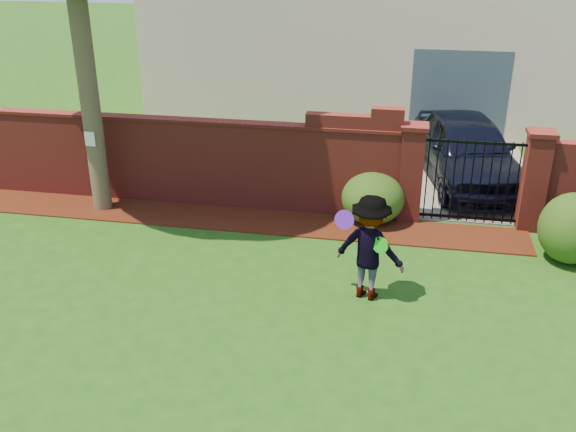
% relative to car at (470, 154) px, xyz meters
% --- Properties ---
extents(ground, '(80.00, 80.00, 0.01)m').
position_rel_car_xyz_m(ground, '(-3.63, -5.99, -0.75)').
color(ground, '#1F4E13').
rests_on(ground, ground).
extents(mulch_bed, '(11.10, 1.08, 0.03)m').
position_rel_car_xyz_m(mulch_bed, '(-4.58, -2.65, -0.73)').
color(mulch_bed, '#38150A').
rests_on(mulch_bed, ground).
extents(brick_wall, '(8.70, 0.31, 2.16)m').
position_rel_car_xyz_m(brick_wall, '(-5.64, -1.99, 0.18)').
color(brick_wall, maroon).
rests_on(brick_wall, ground).
extents(pillar_left, '(0.50, 0.50, 1.88)m').
position_rel_car_xyz_m(pillar_left, '(-1.23, -1.99, 0.21)').
color(pillar_left, maroon).
rests_on(pillar_left, ground).
extents(pillar_right, '(0.50, 0.50, 1.88)m').
position_rel_car_xyz_m(pillar_right, '(0.97, -1.99, 0.21)').
color(pillar_right, maroon).
rests_on(pillar_right, ground).
extents(iron_gate, '(1.78, 0.03, 1.60)m').
position_rel_car_xyz_m(iron_gate, '(-0.13, -1.99, 0.11)').
color(iron_gate, black).
rests_on(iron_gate, ground).
extents(driveway, '(3.20, 8.00, 0.01)m').
position_rel_car_xyz_m(driveway, '(-0.13, 2.01, -0.74)').
color(driveway, gray).
rests_on(driveway, ground).
extents(house, '(12.40, 6.40, 6.30)m').
position_rel_car_xyz_m(house, '(-2.62, 6.01, 2.42)').
color(house, beige).
rests_on(house, ground).
extents(car, '(2.62, 4.63, 1.49)m').
position_rel_car_xyz_m(car, '(0.00, 0.00, 0.00)').
color(car, black).
rests_on(car, ground).
extents(paper_notice, '(0.20, 0.01, 0.28)m').
position_rel_car_xyz_m(paper_notice, '(-7.23, -2.78, 0.76)').
color(paper_notice, white).
rests_on(paper_notice, tree).
extents(shrub_left, '(1.19, 1.19, 0.97)m').
position_rel_car_xyz_m(shrub_left, '(-1.90, -2.25, -0.26)').
color(shrub_left, '#1B4615').
rests_on(shrub_left, ground).
extents(shrub_middle, '(1.10, 1.10, 1.21)m').
position_rel_car_xyz_m(shrub_middle, '(1.44, -3.23, -0.14)').
color(shrub_middle, '#1B4615').
rests_on(shrub_middle, ground).
extents(man, '(1.19, 0.90, 1.64)m').
position_rel_car_xyz_m(man, '(-1.80, -5.01, 0.08)').
color(man, gray).
rests_on(man, ground).
extents(frisbee_purple, '(0.29, 0.11, 0.28)m').
position_rel_car_xyz_m(frisbee_purple, '(-2.16, -5.16, 0.58)').
color(frisbee_purple, '#6821D0').
rests_on(frisbee_purple, man).
extents(frisbee_green, '(0.25, 0.15, 0.25)m').
position_rel_car_xyz_m(frisbee_green, '(-1.63, -5.19, 0.24)').
color(frisbee_green, green).
rests_on(frisbee_green, man).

